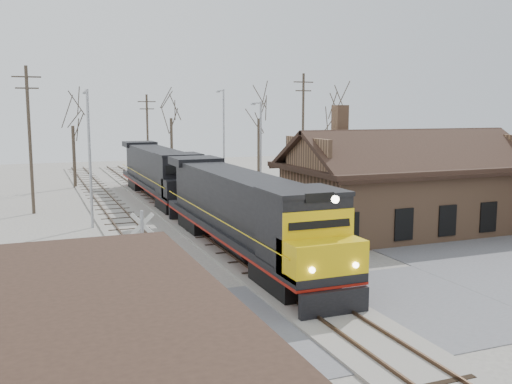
{
  "coord_description": "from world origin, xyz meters",
  "views": [
    {
      "loc": [
        -10.05,
        -17.88,
        7.57
      ],
      "look_at": [
        0.58,
        9.0,
        3.42
      ],
      "focal_mm": 40.0,
      "sensor_mm": 36.0,
      "label": 1
    }
  ],
  "objects": [
    {
      "name": "locomotive_lead",
      "position": [
        0.0,
        9.22,
        2.37
      ],
      "size": [
        3.03,
        20.29,
        4.5
      ],
      "color": "black",
      "rests_on": "ground"
    },
    {
      "name": "tree_c",
      "position": [
        4.67,
        45.1,
        7.82
      ],
      "size": [
        4.48,
        4.48,
        10.98
      ],
      "color": "#382D23",
      "rests_on": "ground"
    },
    {
      "name": "track_main",
      "position": [
        0.0,
        15.0,
        0.07
      ],
      "size": [
        3.4,
        90.0,
        0.24
      ],
      "color": "#A8A298",
      "rests_on": "ground"
    },
    {
      "name": "utility_pole_c",
      "position": [
        13.91,
        30.67,
        5.73
      ],
      "size": [
        2.0,
        0.24,
        10.99
      ],
      "color": "#382D23",
      "rests_on": "ground"
    },
    {
      "name": "road",
      "position": [
        0.0,
        0.0,
        0.01
      ],
      "size": [
        60.0,
        9.0,
        0.03
      ],
      "primitive_type": "cube",
      "color": "#59595E",
      "rests_on": "ground"
    },
    {
      "name": "streetlight_a",
      "position": [
        -6.57,
        20.06,
        4.98
      ],
      "size": [
        0.25,
        2.04,
        8.9
      ],
      "color": "#A5A8AD",
      "rests_on": "ground"
    },
    {
      "name": "tree_d",
      "position": [
        14.45,
        43.29,
        7.74
      ],
      "size": [
        4.44,
        4.44,
        10.87
      ],
      "color": "#382D23",
      "rests_on": "ground"
    },
    {
      "name": "utility_pole_b",
      "position": [
        2.22,
        46.29,
        4.89
      ],
      "size": [
        2.0,
        0.24,
        9.34
      ],
      "color": "#382D23",
      "rests_on": "ground"
    },
    {
      "name": "tree_e",
      "position": [
        20.72,
        36.58,
        8.0
      ],
      "size": [
        4.58,
        4.58,
        11.23
      ],
      "color": "#382D23",
      "rests_on": "ground"
    },
    {
      "name": "utility_pole_a",
      "position": [
        -10.09,
        26.82,
        5.61
      ],
      "size": [
        2.0,
        0.24,
        10.76
      ],
      "color": "#382D23",
      "rests_on": "ground"
    },
    {
      "name": "track_siding",
      "position": [
        -4.5,
        15.0,
        0.07
      ],
      "size": [
        3.4,
        90.0,
        0.24
      ],
      "color": "#A8A298",
      "rests_on": "ground"
    },
    {
      "name": "locomotive_trailing",
      "position": [
        0.0,
        29.78,
        2.37
      ],
      "size": [
        3.03,
        20.29,
        4.26
      ],
      "color": "black",
      "rests_on": "ground"
    },
    {
      "name": "crossbuck_far",
      "position": [
        -6.12,
        4.26,
        1.75
      ],
      "size": [
        1.02,
        0.4,
        3.67
      ],
      "rotation": [
        0.0,
        0.0,
        2.82
      ],
      "color": "#A5A8AD",
      "rests_on": "ground"
    },
    {
      "name": "ground",
      "position": [
        0.0,
        0.0,
        0.0
      ],
      "size": [
        140.0,
        140.0,
        0.0
      ],
      "primitive_type": "plane",
      "color": "#A8A298",
      "rests_on": "ground"
    },
    {
      "name": "streetlight_c",
      "position": [
        7.14,
        34.06,
        5.32
      ],
      "size": [
        0.25,
        2.04,
        9.55
      ],
      "color": "#A5A8AD",
      "rests_on": "ground"
    },
    {
      "name": "tree_b",
      "position": [
        -6.14,
        40.64,
        7.08
      ],
      "size": [
        4.06,
        4.06,
        9.95
      ],
      "color": "#382D23",
      "rests_on": "ground"
    },
    {
      "name": "streetlight_b",
      "position": [
        7.22,
        24.92,
        4.66
      ],
      "size": [
        0.25,
        2.04,
        8.27
      ],
      "color": "#A5A8AD",
      "rests_on": "ground"
    },
    {
      "name": "depot",
      "position": [
        11.99,
        12.0,
        2.41
      ],
      "size": [
        15.2,
        9.31,
        7.9
      ],
      "color": "#966C4D",
      "rests_on": "ground"
    }
  ]
}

